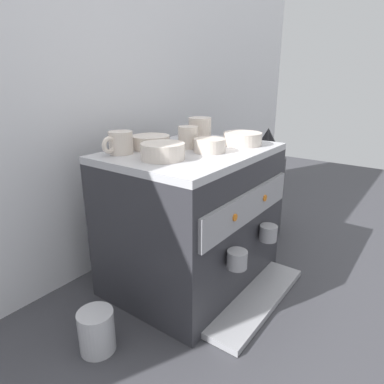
{
  "coord_description": "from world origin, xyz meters",
  "views": [
    {
      "loc": [
        -0.84,
        -0.61,
        0.67
      ],
      "look_at": [
        0.0,
        0.0,
        0.31
      ],
      "focal_mm": 31.99,
      "sensor_mm": 36.0,
      "label": 1
    }
  ],
  "objects_px": {
    "espresso_machine": "(193,218)",
    "milk_pitcher": "(97,331)",
    "ceramic_cup_0": "(199,130)",
    "ceramic_bowl_0": "(209,146)",
    "coffee_grinder": "(265,184)",
    "ceramic_cup_2": "(120,143)",
    "ceramic_bowl_2": "(242,139)",
    "ceramic_bowl_3": "(151,143)",
    "ceramic_bowl_1": "(163,152)",
    "ceramic_cup_1": "(188,137)"
  },
  "relations": [
    {
      "from": "espresso_machine",
      "to": "milk_pitcher",
      "type": "bearing_deg",
      "value": 179.35
    },
    {
      "from": "espresso_machine",
      "to": "ceramic_cup_0",
      "type": "xyz_separation_m",
      "value": [
        0.11,
        0.05,
        0.27
      ]
    },
    {
      "from": "ceramic_bowl_0",
      "to": "milk_pitcher",
      "type": "bearing_deg",
      "value": 171.07
    },
    {
      "from": "coffee_grinder",
      "to": "milk_pitcher",
      "type": "xyz_separation_m",
      "value": [
        -0.91,
        0.03,
        -0.16
      ]
    },
    {
      "from": "ceramic_cup_2",
      "to": "ceramic_bowl_2",
      "type": "bearing_deg",
      "value": -34.03
    },
    {
      "from": "ceramic_bowl_0",
      "to": "ceramic_bowl_2",
      "type": "relative_size",
      "value": 0.75
    },
    {
      "from": "ceramic_bowl_0",
      "to": "ceramic_bowl_3",
      "type": "xyz_separation_m",
      "value": [
        -0.07,
        0.17,
        0.0
      ]
    },
    {
      "from": "espresso_machine",
      "to": "ceramic_cup_0",
      "type": "height_order",
      "value": "ceramic_cup_0"
    },
    {
      "from": "espresso_machine",
      "to": "ceramic_bowl_0",
      "type": "distance_m",
      "value": 0.25
    },
    {
      "from": "ceramic_bowl_0",
      "to": "ceramic_bowl_3",
      "type": "height_order",
      "value": "ceramic_bowl_3"
    },
    {
      "from": "espresso_machine",
      "to": "ceramic_bowl_1",
      "type": "relative_size",
      "value": 4.49
    },
    {
      "from": "ceramic_bowl_1",
      "to": "ceramic_bowl_3",
      "type": "height_order",
      "value": "ceramic_bowl_1"
    },
    {
      "from": "ceramic_cup_0",
      "to": "ceramic_bowl_1",
      "type": "height_order",
      "value": "ceramic_cup_0"
    },
    {
      "from": "ceramic_bowl_2",
      "to": "ceramic_bowl_3",
      "type": "distance_m",
      "value": 0.3
    },
    {
      "from": "ceramic_bowl_1",
      "to": "ceramic_bowl_3",
      "type": "bearing_deg",
      "value": 55.47
    },
    {
      "from": "ceramic_bowl_1",
      "to": "ceramic_bowl_2",
      "type": "relative_size",
      "value": 0.96
    },
    {
      "from": "espresso_machine",
      "to": "ceramic_bowl_0",
      "type": "xyz_separation_m",
      "value": [
        -0.0,
        -0.06,
        0.25
      ]
    },
    {
      "from": "ceramic_bowl_3",
      "to": "ceramic_cup_1",
      "type": "bearing_deg",
      "value": -45.92
    },
    {
      "from": "espresso_machine",
      "to": "ceramic_bowl_3",
      "type": "xyz_separation_m",
      "value": [
        -0.07,
        0.11,
        0.25
      ]
    },
    {
      "from": "ceramic_bowl_0",
      "to": "milk_pitcher",
      "type": "relative_size",
      "value": 0.83
    },
    {
      "from": "ceramic_cup_0",
      "to": "milk_pitcher",
      "type": "distance_m",
      "value": 0.68
    },
    {
      "from": "ceramic_cup_0",
      "to": "ceramic_bowl_3",
      "type": "distance_m",
      "value": 0.19
    },
    {
      "from": "ceramic_bowl_3",
      "to": "milk_pitcher",
      "type": "bearing_deg",
      "value": -162.63
    },
    {
      "from": "ceramic_cup_1",
      "to": "ceramic_bowl_2",
      "type": "height_order",
      "value": "ceramic_cup_1"
    },
    {
      "from": "espresso_machine",
      "to": "ceramic_bowl_0",
      "type": "bearing_deg",
      "value": -90.8
    },
    {
      "from": "coffee_grinder",
      "to": "ceramic_cup_0",
      "type": "bearing_deg",
      "value": 169.43
    },
    {
      "from": "ceramic_bowl_1",
      "to": "ceramic_bowl_2",
      "type": "bearing_deg",
      "value": -14.26
    },
    {
      "from": "ceramic_bowl_1",
      "to": "ceramic_bowl_0",
      "type": "bearing_deg",
      "value": -18.91
    },
    {
      "from": "ceramic_cup_2",
      "to": "ceramic_bowl_3",
      "type": "height_order",
      "value": "ceramic_cup_2"
    },
    {
      "from": "espresso_machine",
      "to": "ceramic_bowl_2",
      "type": "distance_m",
      "value": 0.3
    },
    {
      "from": "ceramic_bowl_3",
      "to": "ceramic_bowl_0",
      "type": "bearing_deg",
      "value": -68.44
    },
    {
      "from": "ceramic_bowl_1",
      "to": "coffee_grinder",
      "type": "relative_size",
      "value": 0.26
    },
    {
      "from": "coffee_grinder",
      "to": "milk_pitcher",
      "type": "distance_m",
      "value": 0.93
    },
    {
      "from": "ceramic_cup_1",
      "to": "ceramic_bowl_0",
      "type": "relative_size",
      "value": 0.95
    },
    {
      "from": "ceramic_cup_0",
      "to": "espresso_machine",
      "type": "bearing_deg",
      "value": -153.95
    },
    {
      "from": "ceramic_cup_0",
      "to": "ceramic_bowl_3",
      "type": "xyz_separation_m",
      "value": [
        -0.18,
        0.06,
        -0.02
      ]
    },
    {
      "from": "ceramic_bowl_2",
      "to": "coffee_grinder",
      "type": "relative_size",
      "value": 0.27
    },
    {
      "from": "espresso_machine",
      "to": "ceramic_cup_0",
      "type": "distance_m",
      "value": 0.3
    },
    {
      "from": "ceramic_cup_2",
      "to": "ceramic_bowl_2",
      "type": "height_order",
      "value": "ceramic_cup_2"
    },
    {
      "from": "ceramic_bowl_0",
      "to": "ceramic_bowl_1",
      "type": "xyz_separation_m",
      "value": [
        -0.15,
        0.05,
        0.0
      ]
    },
    {
      "from": "ceramic_bowl_3",
      "to": "espresso_machine",
      "type": "bearing_deg",
      "value": -58.45
    },
    {
      "from": "ceramic_cup_0",
      "to": "ceramic_bowl_3",
      "type": "height_order",
      "value": "ceramic_cup_0"
    },
    {
      "from": "espresso_machine",
      "to": "ceramic_bowl_1",
      "type": "xyz_separation_m",
      "value": [
        -0.15,
        -0.01,
        0.25
      ]
    },
    {
      "from": "milk_pitcher",
      "to": "ceramic_bowl_1",
      "type": "bearing_deg",
      "value": -2.85
    },
    {
      "from": "ceramic_cup_0",
      "to": "milk_pitcher",
      "type": "height_order",
      "value": "ceramic_cup_0"
    },
    {
      "from": "ceramic_bowl_3",
      "to": "milk_pitcher",
      "type": "xyz_separation_m",
      "value": [
        -0.34,
        -0.11,
        -0.42
      ]
    },
    {
      "from": "ceramic_cup_2",
      "to": "ceramic_bowl_3",
      "type": "xyz_separation_m",
      "value": [
        0.1,
        -0.02,
        -0.01
      ]
    },
    {
      "from": "ceramic_cup_2",
      "to": "ceramic_bowl_0",
      "type": "xyz_separation_m",
      "value": [
        0.17,
        -0.19,
        -0.01
      ]
    },
    {
      "from": "ceramic_cup_0",
      "to": "ceramic_bowl_2",
      "type": "relative_size",
      "value": 0.88
    },
    {
      "from": "ceramic_bowl_1",
      "to": "milk_pitcher",
      "type": "height_order",
      "value": "ceramic_bowl_1"
    }
  ]
}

